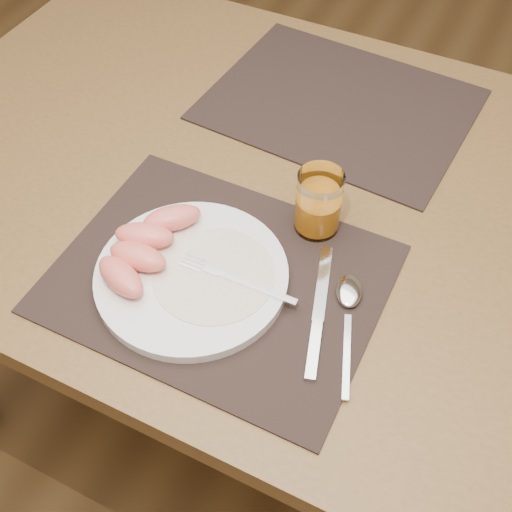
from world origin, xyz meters
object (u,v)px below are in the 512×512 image
object	(u,v)px
table	(292,220)
plate	(192,276)
placemat_near	(219,278)
fork	(228,276)
placemat_far	(339,104)
spoon	(349,300)
knife	(318,320)
juice_glass	(318,205)

from	to	relation	value
table	plate	distance (m)	0.26
table	placemat_near	bearing A→B (deg)	-94.83
plate	fork	size ratio (longest dim) A/B	1.55
placemat_far	spoon	distance (m)	0.44
placemat_near	spoon	world-z (taller)	spoon
spoon	knife	bearing A→B (deg)	-118.65
placemat_far	placemat_near	bearing A→B (deg)	-91.07
placemat_near	knife	bearing A→B (deg)	-2.75
placemat_far	plate	world-z (taller)	plate
plate	table	bearing A→B (deg)	78.05
plate	spoon	xyz separation A→B (m)	(0.21, 0.06, -0.00)
placemat_near	plate	size ratio (longest dim) A/B	1.67
placemat_far	spoon	xyz separation A→B (m)	(0.17, -0.40, 0.01)
placemat_near	juice_glass	size ratio (longest dim) A/B	4.43
knife	juice_glass	size ratio (longest dim) A/B	2.12
juice_glass	placemat_far	bearing A→B (deg)	104.83
spoon	placemat_far	bearing A→B (deg)	113.10
knife	fork	bearing A→B (deg)	178.88
table	fork	distance (m)	0.25
placemat_far	juice_glass	xyz separation A→B (m)	(0.08, -0.29, 0.05)
fork	plate	bearing A→B (deg)	-162.99
table	knife	bearing A→B (deg)	-59.36
placemat_near	spoon	size ratio (longest dim) A/B	2.40
spoon	plate	bearing A→B (deg)	-164.28
fork	spoon	xyz separation A→B (m)	(0.16, 0.04, -0.01)
table	fork	size ratio (longest dim) A/B	8.02
knife	juice_glass	bearing A→B (deg)	113.44
table	plate	xyz separation A→B (m)	(-0.05, -0.24, 0.10)
placemat_near	juice_glass	bearing A→B (deg)	60.52
table	placemat_near	size ratio (longest dim) A/B	3.11
juice_glass	fork	bearing A→B (deg)	-113.66
fork	juice_glass	distance (m)	0.17
placemat_near	fork	size ratio (longest dim) A/B	2.58
table	knife	size ratio (longest dim) A/B	6.50
placemat_far	knife	world-z (taller)	knife
knife	spoon	size ratio (longest dim) A/B	1.15
fork	spoon	bearing A→B (deg)	15.33
placemat_near	placemat_far	size ratio (longest dim) A/B	1.00
fork	knife	distance (m)	0.14
table	spoon	world-z (taller)	spoon
placemat_far	fork	distance (m)	0.45
placemat_far	fork	xyz separation A→B (m)	(0.01, -0.44, 0.02)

